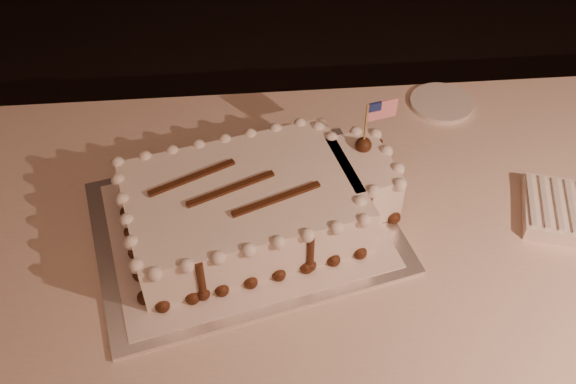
{
  "coord_description": "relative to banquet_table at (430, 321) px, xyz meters",
  "views": [
    {
      "loc": [
        -0.4,
        -0.19,
        1.64
      ],
      "look_at": [
        -0.33,
        0.59,
        0.84
      ],
      "focal_mm": 40.0,
      "sensor_mm": 36.0,
      "label": 1
    }
  ],
  "objects": [
    {
      "name": "banquet_table",
      "position": [
        0.0,
        0.0,
        0.0
      ],
      "size": [
        2.4,
        0.8,
        0.75
      ],
      "primitive_type": "cube",
      "color": "beige",
      "rests_on": "ground"
    },
    {
      "name": "doily",
      "position": [
        -0.41,
        -0.01,
        0.38
      ],
      "size": [
        0.55,
        0.46,
        0.0
      ],
      "primitive_type": "cube",
      "rotation": [
        0.0,
        0.0,
        0.24
      ],
      "color": "white",
      "rests_on": "cake_board"
    },
    {
      "name": "cake_board",
      "position": [
        -0.41,
        -0.01,
        0.38
      ],
      "size": [
        0.61,
        0.52,
        0.01
      ],
      "primitive_type": "cube",
      "rotation": [
        0.0,
        0.0,
        0.24
      ],
      "color": "white",
      "rests_on": "banquet_table"
    },
    {
      "name": "side_plate",
      "position": [
        0.04,
        0.32,
        0.38
      ],
      "size": [
        0.14,
        0.14,
        0.01
      ],
      "primitive_type": "cylinder",
      "color": "silver",
      "rests_on": "banquet_table"
    },
    {
      "name": "sheet_cake",
      "position": [
        -0.38,
        0.0,
        0.43
      ],
      "size": [
        0.52,
        0.37,
        0.2
      ],
      "color": "white",
      "rests_on": "doily"
    }
  ]
}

